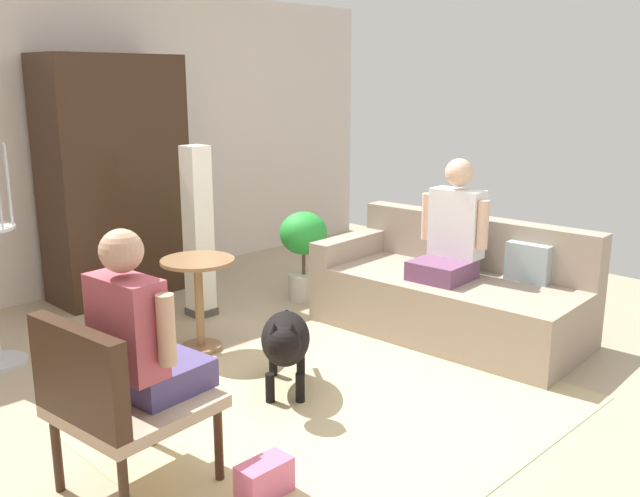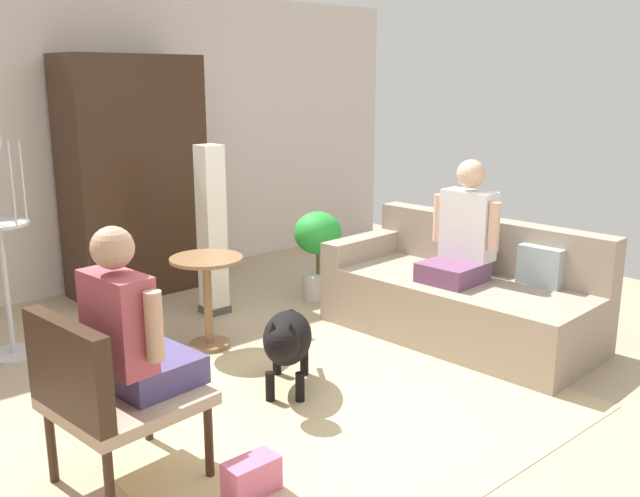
# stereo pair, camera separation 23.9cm
# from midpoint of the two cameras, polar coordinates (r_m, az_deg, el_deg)

# --- Properties ---
(ground_plane) EXTENTS (7.67, 7.67, 0.00)m
(ground_plane) POSITION_cam_midpoint_polar(r_m,az_deg,el_deg) (4.41, -0.84, -11.46)
(ground_plane) COLOR tan
(back_wall) EXTENTS (6.99, 0.12, 2.67)m
(back_wall) POSITION_cam_midpoint_polar(r_m,az_deg,el_deg) (6.59, -20.24, 8.24)
(back_wall) COLOR silver
(back_wall) RESTS_ON ground
(area_rug) EXTENTS (2.59, 2.21, 0.01)m
(area_rug) POSITION_cam_midpoint_polar(r_m,az_deg,el_deg) (4.16, -0.54, -13.03)
(area_rug) COLOR #C6B284
(area_rug) RESTS_ON ground
(couch) EXTENTS (1.05, 2.04, 0.85)m
(couch) POSITION_cam_midpoint_polar(r_m,az_deg,el_deg) (5.32, 9.36, -3.67)
(couch) COLOR gray
(couch) RESTS_ON ground
(armchair) EXTENTS (0.69, 0.68, 0.88)m
(armchair) POSITION_cam_midpoint_polar(r_m,az_deg,el_deg) (3.32, -18.80, -11.39)
(armchair) COLOR #382316
(armchair) RESTS_ON ground
(person_on_couch) EXTENTS (0.50, 0.55, 0.87)m
(person_on_couch) POSITION_cam_midpoint_polar(r_m,az_deg,el_deg) (5.15, 9.52, 1.36)
(person_on_couch) COLOR #734569
(person_on_armchair) EXTENTS (0.50, 0.53, 0.81)m
(person_on_armchair) POSITION_cam_midpoint_polar(r_m,az_deg,el_deg) (3.31, -16.74, -6.77)
(person_on_armchair) COLOR #4D4275
(round_end_table) EXTENTS (0.51, 0.51, 0.66)m
(round_end_table) POSITION_cam_midpoint_polar(r_m,az_deg,el_deg) (4.95, -11.31, -3.36)
(round_end_table) COLOR olive
(round_end_table) RESTS_ON ground
(dog) EXTENTS (0.66, 0.68, 0.55)m
(dog) POSITION_cam_midpoint_polar(r_m,az_deg,el_deg) (4.25, -4.49, -7.54)
(dog) COLOR black
(dog) RESTS_ON ground
(potted_plant) EXTENTS (0.41, 0.41, 0.78)m
(potted_plant) POSITION_cam_midpoint_polar(r_m,az_deg,el_deg) (5.95, -2.51, 0.29)
(potted_plant) COLOR beige
(potted_plant) RESTS_ON ground
(column_lamp) EXTENTS (0.20, 0.20, 1.38)m
(column_lamp) POSITION_cam_midpoint_polar(r_m,az_deg,el_deg) (5.62, -11.18, 1.23)
(column_lamp) COLOR #4C4742
(column_lamp) RESTS_ON ground
(armoire_cabinet) EXTENTS (1.18, 0.56, 2.08)m
(armoire_cabinet) POSITION_cam_midpoint_polar(r_m,az_deg,el_deg) (6.30, -17.58, 5.49)
(armoire_cabinet) COLOR #382316
(armoire_cabinet) RESTS_ON ground
(handbag) EXTENTS (0.26, 0.14, 0.17)m
(handbag) POSITION_cam_midpoint_polar(r_m,az_deg,el_deg) (3.39, -6.72, -18.33)
(handbag) COLOR #D8668C
(handbag) RESTS_ON ground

